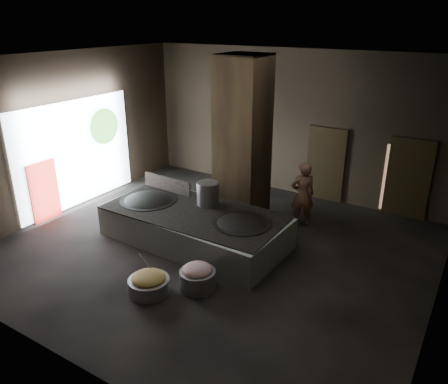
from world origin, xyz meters
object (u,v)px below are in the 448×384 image
Objects in this scene: hearth_platform at (195,227)px; stock_pot at (208,194)px; meat_basin at (198,280)px; cook at (303,195)px; veg_basin at (149,286)px; wok_left at (149,203)px; wok_right at (242,226)px.

stock_pot is at bearing 87.29° from hearth_platform.
cook is at bearing 80.21° from meat_basin.
cook is 4.89m from veg_basin.
wok_left is (-1.45, -0.05, 0.35)m from hearth_platform.
stock_pot reaches higher than wok_left.
hearth_platform reaches higher than veg_basin.
meat_basin is at bearing -50.45° from hearth_platform.
hearth_platform is 6.09× the size of meat_basin.
meat_basin reaches higher than veg_basin.
meat_basin is (-0.68, -3.95, -0.70)m from cook.
hearth_platform is 0.91m from stock_pot.
veg_basin is 1.01m from meat_basin.
wok_left is 3.06m from veg_basin.
hearth_platform is 2.56× the size of cook.
wok_right is at bearing 2.05° from wok_left.
stock_pot is (1.50, 0.60, 0.38)m from wok_left.
wok_right is 1.59× the size of veg_basin.
hearth_platform is 2.40m from veg_basin.
hearth_platform is 3.41× the size of wok_right.
meat_basin is (1.27, -1.69, -0.19)m from hearth_platform.
hearth_platform is at bearing 1.97° from wok_left.
cook is at bearing 34.25° from wok_left.
cook is at bearing 42.05° from stock_pot.
cook is (1.91, 1.72, -0.22)m from stock_pot.
hearth_platform is at bearing 127.07° from meat_basin.
cook is 2.11× the size of veg_basin.
stock_pot is 0.71× the size of veg_basin.
hearth_platform is 2.12m from meat_basin.
wok_right reaches higher than hearth_platform.
stock_pot is at bearing 98.87° from veg_basin.
wok_left is 2.80m from wok_right.
meat_basin is (2.72, -1.64, -0.54)m from wok_left.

